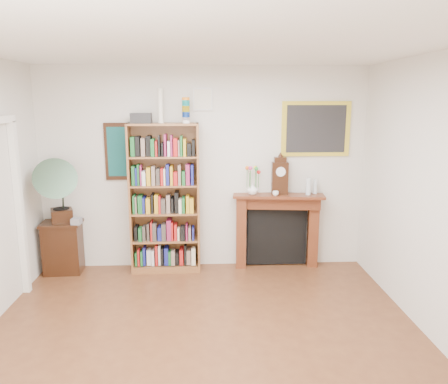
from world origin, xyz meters
name	(u,v)px	position (x,y,z in m)	size (l,w,h in m)	color
room	(203,216)	(0.00, 0.00, 1.40)	(4.51, 5.01, 2.81)	#512A18
door_casing	(0,202)	(-2.21, 1.20, 1.26)	(0.08, 1.02, 2.17)	white
teal_poster	(126,152)	(-1.05, 2.48, 1.65)	(0.58, 0.04, 0.78)	black
small_picture	(203,99)	(0.00, 2.48, 2.35)	(0.26, 0.04, 0.30)	white
gilt_painting	(316,129)	(1.55, 2.48, 1.95)	(0.95, 0.04, 0.75)	yellow
bookshelf	(165,190)	(-0.53, 2.31, 1.14)	(0.94, 0.35, 2.35)	brown
side_cabinet	(63,247)	(-1.94, 2.29, 0.36)	(0.53, 0.38, 0.72)	black
fireplace	(277,224)	(1.04, 2.41, 0.62)	(1.28, 0.42, 1.06)	#502712
gramophone	(56,187)	(-1.94, 2.20, 1.22)	(0.76, 0.83, 0.90)	black
cd_stack	(76,221)	(-1.70, 2.18, 0.76)	(0.12, 0.12, 0.08)	#A2A2AE
mantel_clock	(280,176)	(1.05, 2.39, 1.31)	(0.23, 0.14, 0.51)	black
flower_vase	(253,189)	(0.68, 2.36, 1.14)	(0.15, 0.15, 0.16)	white
teacup	(276,193)	(0.98, 2.27, 1.09)	(0.08, 0.08, 0.07)	white
bottle_left	(308,186)	(1.44, 2.32, 1.18)	(0.07, 0.07, 0.24)	silver
bottle_right	(315,187)	(1.55, 2.39, 1.16)	(0.06, 0.06, 0.20)	silver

